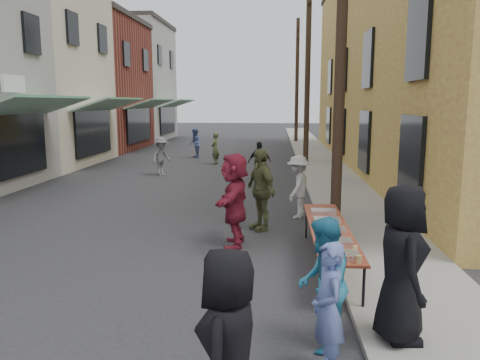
# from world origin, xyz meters

# --- Properties ---
(ground) EXTENTS (120.00, 120.00, 0.00)m
(ground) POSITION_xyz_m (0.00, 0.00, 0.00)
(ground) COLOR #28282B
(ground) RESTS_ON ground
(sidewalk) EXTENTS (2.20, 60.00, 0.10)m
(sidewalk) POSITION_xyz_m (5.00, 15.00, 0.05)
(sidewalk) COLOR gray
(sidewalk) RESTS_ON ground
(storefront_row) EXTENTS (8.00, 37.00, 9.00)m
(storefront_row) POSITION_xyz_m (-10.00, 14.96, 4.12)
(storefront_row) COLOR maroon
(storefront_row) RESTS_ON ground
(building_ochre) EXTENTS (10.00, 28.00, 10.00)m
(building_ochre) POSITION_xyz_m (11.10, 14.00, 5.00)
(building_ochre) COLOR #AC743D
(building_ochre) RESTS_ON ground
(utility_pole_near) EXTENTS (0.26, 0.26, 9.00)m
(utility_pole_near) POSITION_xyz_m (4.30, 3.00, 4.50)
(utility_pole_near) COLOR #2D2116
(utility_pole_near) RESTS_ON ground
(utility_pole_mid) EXTENTS (0.26, 0.26, 9.00)m
(utility_pole_mid) POSITION_xyz_m (4.30, 15.00, 4.50)
(utility_pole_mid) COLOR #2D2116
(utility_pole_mid) RESTS_ON ground
(utility_pole_far) EXTENTS (0.26, 0.26, 9.00)m
(utility_pole_far) POSITION_xyz_m (4.30, 27.00, 4.50)
(utility_pole_far) COLOR #2D2116
(utility_pole_far) RESTS_ON ground
(serving_table) EXTENTS (0.70, 4.00, 0.75)m
(serving_table) POSITION_xyz_m (3.80, -0.09, 0.71)
(serving_table) COLOR maroon
(serving_table) RESTS_ON ground
(catering_tray_sausage) EXTENTS (0.50, 0.33, 0.08)m
(catering_tray_sausage) POSITION_xyz_m (3.80, -1.74, 0.79)
(catering_tray_sausage) COLOR maroon
(catering_tray_sausage) RESTS_ON serving_table
(catering_tray_foil_b) EXTENTS (0.50, 0.33, 0.08)m
(catering_tray_foil_b) POSITION_xyz_m (3.80, -1.09, 0.79)
(catering_tray_foil_b) COLOR #B2B2B7
(catering_tray_foil_b) RESTS_ON serving_table
(catering_tray_buns) EXTENTS (0.50, 0.33, 0.08)m
(catering_tray_buns) POSITION_xyz_m (3.80, -0.39, 0.79)
(catering_tray_buns) COLOR tan
(catering_tray_buns) RESTS_ON serving_table
(catering_tray_foil_d) EXTENTS (0.50, 0.33, 0.08)m
(catering_tray_foil_d) POSITION_xyz_m (3.80, 0.31, 0.79)
(catering_tray_foil_d) COLOR #B2B2B7
(catering_tray_foil_d) RESTS_ON serving_table
(catering_tray_buns_end) EXTENTS (0.50, 0.33, 0.08)m
(catering_tray_buns_end) POSITION_xyz_m (3.80, 1.01, 0.79)
(catering_tray_buns_end) COLOR tan
(catering_tray_buns_end) RESTS_ON serving_table
(condiment_jar_a) EXTENTS (0.07, 0.07, 0.08)m
(condiment_jar_a) POSITION_xyz_m (3.58, -2.04, 0.79)
(condiment_jar_a) COLOR #A57F26
(condiment_jar_a) RESTS_ON serving_table
(condiment_jar_b) EXTENTS (0.07, 0.07, 0.08)m
(condiment_jar_b) POSITION_xyz_m (3.58, -1.94, 0.79)
(condiment_jar_b) COLOR #A57F26
(condiment_jar_b) RESTS_ON serving_table
(condiment_jar_c) EXTENTS (0.07, 0.07, 0.08)m
(condiment_jar_c) POSITION_xyz_m (3.58, -1.84, 0.79)
(condiment_jar_c) COLOR #A57F26
(condiment_jar_c) RESTS_ON serving_table
(cup_stack) EXTENTS (0.08, 0.08, 0.12)m
(cup_stack) POSITION_xyz_m (4.00, -1.99, 0.81)
(cup_stack) COLOR tan
(cup_stack) RESTS_ON serving_table
(guest_front_a) EXTENTS (0.74, 0.98, 1.79)m
(guest_front_a) POSITION_xyz_m (2.42, -4.67, 0.89)
(guest_front_a) COLOR black
(guest_front_a) RESTS_ON ground
(guest_front_b) EXTENTS (0.47, 0.62, 1.53)m
(guest_front_b) POSITION_xyz_m (3.40, -3.56, 0.76)
(guest_front_b) COLOR #5768A8
(guest_front_b) RESTS_ON ground
(guest_front_c) EXTENTS (0.74, 0.89, 1.65)m
(guest_front_c) POSITION_xyz_m (3.40, -2.97, 0.82)
(guest_front_c) COLOR teal
(guest_front_c) RESTS_ON ground
(guest_front_d) EXTENTS (0.93, 1.21, 1.65)m
(guest_front_d) POSITION_xyz_m (3.40, 3.64, 0.83)
(guest_front_d) COLOR beige
(guest_front_d) RESTS_ON ground
(guest_front_e) EXTENTS (1.00, 1.22, 1.94)m
(guest_front_e) POSITION_xyz_m (2.46, 2.40, 0.97)
(guest_front_e) COLOR #5B6239
(guest_front_e) RESTS_ON ground
(guest_queue_back) EXTENTS (0.60, 1.84, 1.97)m
(guest_queue_back) POSITION_xyz_m (1.96, 1.11, 0.99)
(guest_queue_back) COLOR maroon
(guest_queue_back) RESTS_ON ground
(server) EXTENTS (0.66, 0.98, 1.95)m
(server) POSITION_xyz_m (4.35, -2.86, 1.07)
(server) COLOR black
(server) RESTS_ON sidewalk
(passerby_left) EXTENTS (0.99, 1.18, 1.59)m
(passerby_left) POSITION_xyz_m (-1.90, 10.43, 0.79)
(passerby_left) COLOR slate
(passerby_left) RESTS_ON ground
(passerby_mid) EXTENTS (0.95, 0.58, 1.52)m
(passerby_mid) POSITION_xyz_m (2.19, 9.35, 0.76)
(passerby_mid) COLOR black
(passerby_mid) RESTS_ON ground
(passerby_right) EXTENTS (0.49, 0.63, 1.56)m
(passerby_right) POSITION_xyz_m (-0.14, 14.07, 0.78)
(passerby_right) COLOR #4D5732
(passerby_right) RESTS_ON ground
(passerby_far) EXTENTS (0.79, 0.91, 1.60)m
(passerby_far) POSITION_xyz_m (-1.58, 16.62, 0.80)
(passerby_far) COLOR #52649F
(passerby_far) RESTS_ON ground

